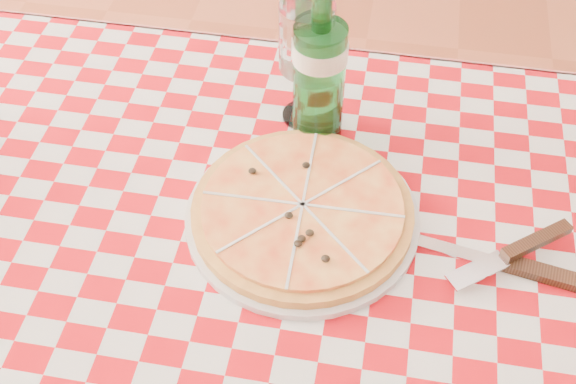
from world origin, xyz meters
name	(u,v)px	position (x,y,z in m)	size (l,w,h in m)	color
dining_table	(294,299)	(0.00, 0.00, 0.66)	(1.20, 0.80, 0.75)	brown
tablecloth	(295,260)	(0.00, 0.00, 0.75)	(1.30, 0.90, 0.01)	#B40B12
pizza_plate	(302,210)	(0.00, 0.06, 0.78)	(0.32, 0.32, 0.04)	#B97C3D
water_bottle	(320,59)	(-0.01, 0.24, 0.90)	(0.08, 0.08, 0.28)	#196525
wine_glass	(306,65)	(-0.03, 0.27, 0.86)	(0.08, 0.08, 0.20)	white
cutlery	(503,259)	(0.27, 0.04, 0.77)	(0.27, 0.22, 0.03)	silver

